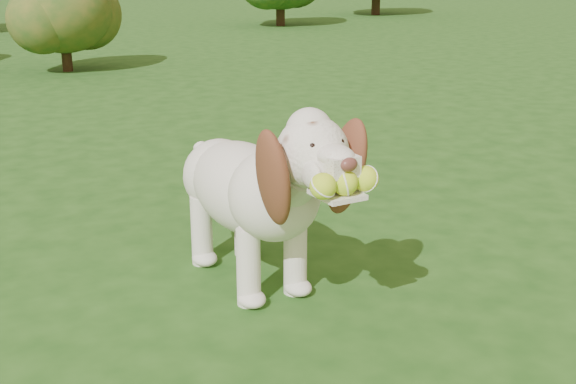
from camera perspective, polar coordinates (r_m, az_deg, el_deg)
ground at (r=3.43m, az=2.06°, el=-5.45°), size 80.00×80.00×0.00m
dog at (r=3.01m, az=-2.51°, el=0.50°), size 0.49×1.32×0.86m
shrub_c at (r=9.66m, az=-17.39°, el=13.52°), size 1.23×1.23×1.28m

